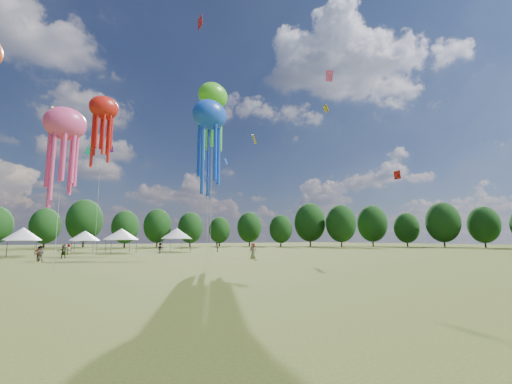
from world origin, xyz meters
TOP-DOWN VIEW (x-y plane):
  - ground at (0.00, 0.00)m, footprint 300.00×300.00m
  - spectator_near at (-8.78, 36.79)m, footprint 0.95×0.82m
  - spectators_far at (2.76, 42.60)m, footprint 34.48×26.49m
  - festival_tents at (-0.93, 55.04)m, footprint 37.01×12.21m
  - show_kites at (-3.20, 32.73)m, footprint 30.47×18.98m
  - small_kites at (-0.29, 41.10)m, footprint 69.04×66.12m
  - treeline at (-3.87, 62.51)m, footprint 201.57×95.24m

SIDE VIEW (x-z plane):
  - ground at x=0.00m, z-range 0.00..0.00m
  - spectator_near at x=-8.78m, z-range 0.00..1.67m
  - spectators_far at x=2.76m, z-range -0.09..1.79m
  - festival_tents at x=-0.93m, z-range 0.91..5.30m
  - treeline at x=-3.87m, z-range -0.17..13.26m
  - show_kites at x=-3.20m, z-range 5.01..29.08m
  - small_kites at x=-0.29m, z-range 6.84..53.94m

